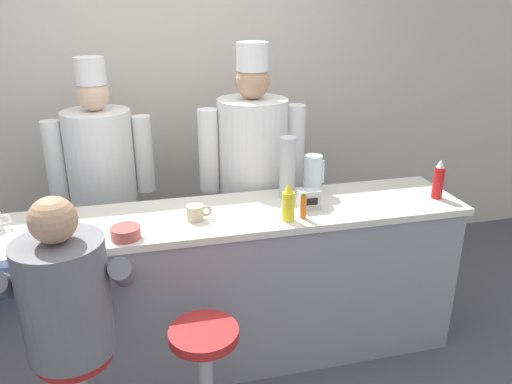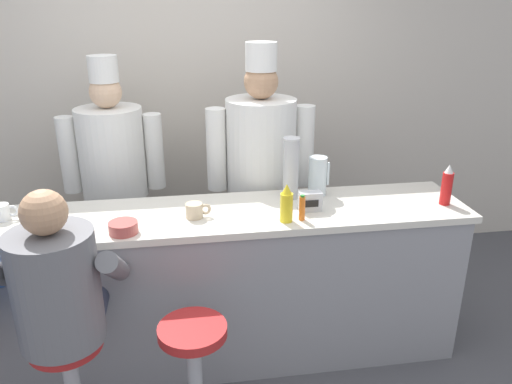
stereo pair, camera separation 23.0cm
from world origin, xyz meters
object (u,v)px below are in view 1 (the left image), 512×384
Objects in this scene: water_pitcher_clear at (313,174)px; cup_stack_steel at (287,167)px; breakfast_plate at (42,244)px; napkin_dispenser_chrome at (309,199)px; diner_seated_grey at (68,304)px; cereal_bowl at (126,233)px; cook_in_whites_far at (253,170)px; ketchup_bottle_red at (439,180)px; coffee_mug_tan at (196,213)px; hot_sauce_bottle_orange at (303,206)px; empty_stool_round at (205,366)px; cook_in_whites_near at (103,178)px; mustard_bottle_yellow at (288,203)px.

cup_stack_steel is (-0.17, -0.02, 0.07)m from water_pitcher_clear.
napkin_dispenser_chrome is (1.41, 0.13, 0.04)m from breakfast_plate.
diner_seated_grey is (-1.27, -0.50, -0.17)m from napkin_dispenser_chrome.
cereal_bowl is 0.40× the size of cup_stack_steel.
napkin_dispenser_chrome is at bearing -73.60° from cook_in_whites_far.
diner_seated_grey reaches higher than cereal_bowl.
water_pitcher_clear is 1.00× the size of breakfast_plate.
cup_stack_steel is at bearing 107.66° from napkin_dispenser_chrome.
ketchup_bottle_red is 1.82m from cereal_bowl.
diner_seated_grey is at bearing -141.32° from coffee_mug_tan.
coffee_mug_tan reaches higher than cereal_bowl.
water_pitcher_clear is at bearing 62.81° from hot_sauce_bottle_orange.
empty_stool_round is (0.58, -0.03, -0.42)m from diner_seated_grey.
empty_stool_round is at bearing -51.19° from cereal_bowl.
empty_stool_round is 0.35× the size of cook_in_whites_far.
hot_sauce_bottle_orange is 0.39× the size of cup_stack_steel.
cook_in_whites_near reaches higher than water_pitcher_clear.
water_pitcher_clear is 0.26m from napkin_dispenser_chrome.
napkin_dispenser_chrome is (0.65, 0.00, 0.01)m from coffee_mug_tan.
cereal_bowl is 1.12m from cook_in_whites_far.
cook_in_whites_far is (0.98, -0.21, 0.05)m from cook_in_whites_near.
cook_in_whites_far reaches higher than coffee_mug_tan.
cook_in_whites_near is 1.01m from cook_in_whites_far.
cook_in_whites_far is at bearing 52.91° from coffee_mug_tan.
cereal_bowl is at bearing -161.71° from water_pitcher_clear.
ketchup_bottle_red is 0.80m from napkin_dispenser_chrome.
napkin_dispenser_chrome is 0.07× the size of cook_in_whites_near.
ketchup_bottle_red is at bearing 5.53° from mustard_bottle_yellow.
napkin_dispenser_chrome is 0.07× the size of cook_in_whites_far.
mustard_bottle_yellow is 0.36m from cup_stack_steel.
mustard_bottle_yellow is at bearing -14.36° from coffee_mug_tan.
ketchup_bottle_red reaches higher than empty_stool_round.
hot_sauce_bottle_orange is 0.60× the size of breakfast_plate.
napkin_dispenser_chrome is 1.06m from empty_stool_round.
water_pitcher_clear is 0.13× the size of cook_in_whites_far.
water_pitcher_clear is at bearing 8.02° from cup_stack_steel.
cup_stack_steel is 0.21× the size of cook_in_whites_near.
breakfast_plate is 0.17× the size of diner_seated_grey.
cook_in_whites_far is at bearing 45.64° from diner_seated_grey.
diner_seated_grey reaches higher than empty_stool_round.
diner_seated_grey is 0.74× the size of cook_in_whites_far.
empty_stool_round is at bearing -161.39° from ketchup_bottle_red.
cook_in_whites_near is at bearing 85.32° from diner_seated_grey.
cook_in_whites_near reaches higher than hot_sauce_bottle_orange.
hot_sauce_bottle_orange is at bearing -11.79° from coffee_mug_tan.
diner_seated_grey is 1.57m from cook_in_whites_far.
water_pitcher_clear is 1.58m from diner_seated_grey.
water_pitcher_clear reaches higher than breakfast_plate.
hot_sauce_bottle_orange is 0.60× the size of water_pitcher_clear.
coffee_mug_tan is at bearing 9.66° from breakfast_plate.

